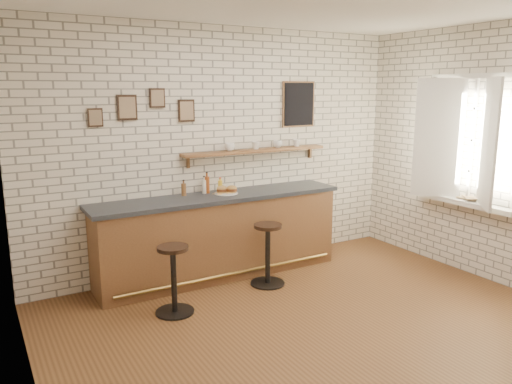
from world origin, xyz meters
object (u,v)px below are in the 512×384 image
Objects in this scene: condiment_bottle_yellow at (220,186)px; bar_stool_left at (174,277)px; shelf_cup_b at (256,145)px; ciabatta_sandwich at (227,189)px; bar_counter at (220,235)px; shelf_cup_d at (297,143)px; bitters_bottle_white at (204,186)px; book_upper at (464,197)px; shelf_cup_c at (278,144)px; bitters_bottle_amber at (207,185)px; bitters_bottle_brown at (184,189)px; book_lower at (465,199)px; shelf_cup_a at (230,147)px; sandwich_plate at (226,193)px; bar_stool_right at (268,252)px.

bar_stool_left is (-0.97, -0.89, -0.70)m from condiment_bottle_yellow.
ciabatta_sandwich is at bearing 155.05° from shelf_cup_b.
bar_counter is 4.36× the size of bar_stool_left.
shelf_cup_d is (1.14, 0.18, 0.48)m from ciabatta_sandwich.
bitters_bottle_white is 2.14× the size of shelf_cup_d.
shelf_cup_b is 2.63m from book_upper.
bitters_bottle_white is 3.16m from book_upper.
shelf_cup_c is 2.39m from book_upper.
bitters_bottle_white is at bearing 180.00° from bitters_bottle_amber.
shelf_cup_d reaches higher than bitters_bottle_amber.
bitters_bottle_brown is 0.30m from bitters_bottle_amber.
shelf_cup_b reaches higher than bitters_bottle_brown.
shelf_cup_c is 0.49× the size of book_lower.
ciabatta_sandwich is at bearing -33.11° from bitters_bottle_white.
condiment_bottle_yellow is 0.49m from shelf_cup_a.
bitters_bottle_white is at bearing -172.90° from book_upper.
bar_counter is 0.64m from bitters_bottle_amber.
shelf_cup_c reaches higher than sandwich_plate.
sandwich_plate is 1.02m from shelf_cup_c.
bitters_bottle_amber is 1.40m from bar_stool_left.
bar_stool_right is 7.27× the size of shelf_cup_d.
bitters_bottle_brown is at bearing 180.00° from bitters_bottle_amber.
book_lower is at bearing -52.64° from shelf_cup_a.
sandwich_plate is 1.47× the size of bitters_bottle_brown.
book_upper is (2.72, -1.59, -0.13)m from bitters_bottle_white.
book_lower is (2.99, -1.60, -0.15)m from bitters_bottle_brown.
book_upper is (2.68, -1.59, -0.15)m from bitters_bottle_amber.
bitters_bottle_brown reaches higher than bar_stool_left.
shelf_cup_c is at bearing 1.23° from bitters_bottle_brown.
condiment_bottle_yellow is (-0.01, 0.15, 0.02)m from ciabatta_sandwich.
bitters_bottle_white is 0.58m from shelf_cup_a.
bitters_bottle_brown is 0.78m from shelf_cup_a.
condiment_bottle_yellow is (-0.00, 0.15, 0.07)m from sandwich_plate.
sandwich_plate is (0.10, 0.02, 0.51)m from bar_counter.
bar_counter is 16.27× the size of bitters_bottle_brown.
shelf_cup_b is (0.70, 0.03, 0.43)m from bitters_bottle_amber.
bar_stool_left is at bearing -171.82° from bar_stool_right.
shelf_cup_c is at bearing -44.20° from shelf_cup_b.
shelf_cup_d reaches higher than book_upper.
shelf_cup_a reaches higher than bar_counter.
ciabatta_sandwich is at bearing 129.13° from shelf_cup_c.
bitters_bottle_white is 1.11m from bar_stool_right.
sandwich_plate is 0.25m from bitters_bottle_amber.
ciabatta_sandwich reaches higher than book_upper.
bar_counter is 3.00m from book_upper.
bar_stool_left is 1.24m from bar_stool_right.
bitters_bottle_white reaches higher than ciabatta_sandwich.
bitters_bottle_amber is (0.04, 0.00, 0.02)m from bitters_bottle_white.
book_upper is (2.25, -0.88, 0.57)m from bar_stool_right.
shelf_cup_d is (1.33, 0.03, 0.43)m from bitters_bottle_amber.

